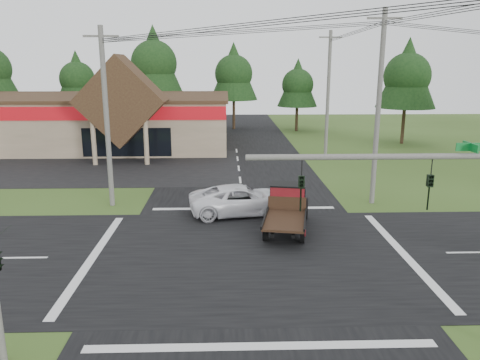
{
  "coord_description": "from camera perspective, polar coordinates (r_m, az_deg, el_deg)",
  "views": [
    {
      "loc": [
        -1.0,
        -19.58,
        8.4
      ],
      "look_at": [
        -0.27,
        5.28,
        2.2
      ],
      "focal_mm": 35.0,
      "sensor_mm": 36.0,
      "label": 1
    }
  ],
  "objects": [
    {
      "name": "cvs_building",
      "position": [
        51.61,
        -18.37,
        7.04
      ],
      "size": [
        30.4,
        18.2,
        9.19
      ],
      "color": "gray",
      "rests_on": "ground"
    },
    {
      "name": "utility_pole_ne",
      "position": [
        29.12,
        16.51,
        8.48
      ],
      "size": [
        2.0,
        0.3,
        11.5
      ],
      "color": "#595651",
      "rests_on": "ground"
    },
    {
      "name": "utility_pole_n",
      "position": [
        42.63,
        10.68,
        10.18
      ],
      "size": [
        2.0,
        0.3,
        11.2
      ],
      "color": "#595651",
      "rests_on": "ground"
    },
    {
      "name": "tree_row_d",
      "position": [
        61.6,
        -0.78,
        13.05
      ],
      "size": [
        6.16,
        6.16,
        11.11
      ],
      "color": "#332316",
      "rests_on": "ground"
    },
    {
      "name": "tree_row_c",
      "position": [
        61.24,
        -10.45,
        14.08
      ],
      "size": [
        7.28,
        7.28,
        13.13
      ],
      "color": "#332316",
      "rests_on": "ground"
    },
    {
      "name": "parking_apron",
      "position": [
        41.56,
        -19.88,
        1.52
      ],
      "size": [
        28.0,
        14.0,
        0.02
      ],
      "primitive_type": "cube",
      "color": "black",
      "rests_on": "ground"
    },
    {
      "name": "tree_side_ne",
      "position": [
        53.11,
        19.73,
        12.1
      ],
      "size": [
        6.16,
        6.16,
        11.11
      ],
      "color": "#332316",
      "rests_on": "ground"
    },
    {
      "name": "white_pickup",
      "position": [
        26.79,
        0.18,
        -2.42
      ],
      "size": [
        6.32,
        3.66,
        1.65
      ],
      "primitive_type": "imported",
      "rotation": [
        0.0,
        0.0,
        1.73
      ],
      "color": "white",
      "rests_on": "ground"
    },
    {
      "name": "tree_row_e",
      "position": [
        60.3,
        7.04,
        11.65
      ],
      "size": [
        5.04,
        5.04,
        9.09
      ],
      "color": "#332316",
      "rests_on": "ground"
    },
    {
      "name": "road_ns",
      "position": [
        21.33,
        1.16,
        -9.17
      ],
      "size": [
        12.0,
        120.0,
        0.02
      ],
      "primitive_type": "cube",
      "color": "black",
      "rests_on": "ground"
    },
    {
      "name": "traffic_signal_mast",
      "position": [
        14.43,
        26.66,
        -3.53
      ],
      "size": [
        8.12,
        0.24,
        7.0
      ],
      "color": "#595651",
      "rests_on": "ground"
    },
    {
      "name": "utility_pole_nw",
      "position": [
        28.61,
        -15.97,
        7.42
      ],
      "size": [
        2.0,
        0.3,
        10.5
      ],
      "color": "#595651",
      "rests_on": "ground"
    },
    {
      "name": "antique_flatbed_truck",
      "position": [
        24.12,
        5.67,
        -3.61
      ],
      "size": [
        3.05,
        5.71,
        2.26
      ],
      "primitive_type": null,
      "rotation": [
        0.0,
        0.0,
        -0.19
      ],
      "color": "#600D14",
      "rests_on": "ground"
    },
    {
      "name": "road_ew",
      "position": [
        21.32,
        1.16,
        -9.17
      ],
      "size": [
        120.0,
        12.0,
        0.02
      ],
      "primitive_type": "cube",
      "color": "black",
      "rests_on": "ground"
    },
    {
      "name": "tree_row_b",
      "position": [
        64.46,
        -19.24,
        11.74
      ],
      "size": [
        5.6,
        5.6,
        10.1
      ],
      "color": "#332316",
      "rests_on": "ground"
    },
    {
      "name": "ground",
      "position": [
        21.33,
        1.16,
        -9.2
      ],
      "size": [
        120.0,
        120.0,
        0.0
      ],
      "primitive_type": "plane",
      "color": "#364E1C",
      "rests_on": "ground"
    }
  ]
}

